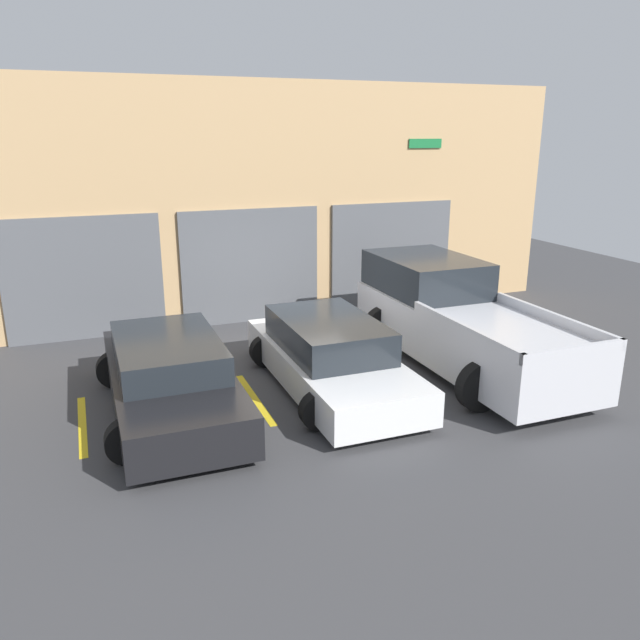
{
  "coord_description": "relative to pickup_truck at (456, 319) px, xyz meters",
  "views": [
    {
      "loc": [
        -3.82,
        -10.9,
        4.31
      ],
      "look_at": [
        0.0,
        -0.98,
        1.1
      ],
      "focal_mm": 35.0,
      "sensor_mm": 36.0,
      "label": 1
    }
  ],
  "objects": [
    {
      "name": "parking_stripe_left",
      "position": [
        -4.1,
        -0.34,
        -0.86
      ],
      "size": [
        0.12,
        2.2,
        0.01
      ],
      "primitive_type": "cube",
      "color": "gold",
      "rests_on": "ground"
    },
    {
      "name": "ground_plane",
      "position": [
        -2.74,
        1.14,
        -0.87
      ],
      "size": [
        28.0,
        28.0,
        0.0
      ],
      "primitive_type": "plane",
      "color": "#3D3D3F"
    },
    {
      "name": "sedan_white",
      "position": [
        -2.74,
        -0.31,
        -0.29
      ],
      "size": [
        2.11,
        4.59,
        1.23
      ],
      "color": "white",
      "rests_on": "ground"
    },
    {
      "name": "shophouse_building",
      "position": [
        -2.74,
        4.42,
        1.8
      ],
      "size": [
        15.6,
        0.68,
        5.45
      ],
      "color": "tan",
      "rests_on": "ground"
    },
    {
      "name": "parking_stripe_right",
      "position": [
        1.37,
        -0.34,
        -0.86
      ],
      "size": [
        0.12,
        2.2,
        0.01
      ],
      "primitive_type": "cube",
      "color": "gold",
      "rests_on": "ground"
    },
    {
      "name": "parking_stripe_centre",
      "position": [
        -1.37,
        -0.34,
        -0.86
      ],
      "size": [
        0.12,
        2.2,
        0.01
      ],
      "primitive_type": "cube",
      "color": "gold",
      "rests_on": "ground"
    },
    {
      "name": "parking_stripe_far_left",
      "position": [
        -6.84,
        -0.34,
        -0.86
      ],
      "size": [
        0.12,
        2.2,
        0.01
      ],
      "primitive_type": "cube",
      "color": "gold",
      "rests_on": "ground"
    },
    {
      "name": "sedan_side",
      "position": [
        -5.47,
        -0.32,
        -0.29
      ],
      "size": [
        2.18,
        4.58,
        1.21
      ],
      "color": "black",
      "rests_on": "ground"
    },
    {
      "name": "pickup_truck",
      "position": [
        0.0,
        0.0,
        0.0
      ],
      "size": [
        2.52,
        5.59,
        1.86
      ],
      "color": "silver",
      "rests_on": "ground"
    }
  ]
}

